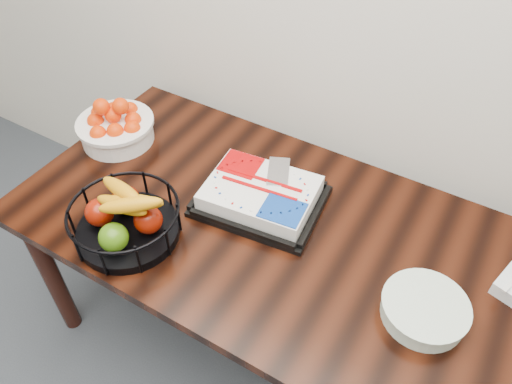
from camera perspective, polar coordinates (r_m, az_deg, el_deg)
The scene contains 5 objects.
table at distance 1.71m, azimuth 2.58°, elevation -6.09°, with size 1.80×0.90×0.75m.
cake_tray at distance 1.69m, azimuth 0.54°, elevation -0.37°, with size 0.45×0.37×0.09m.
tangerine_bowl at distance 2.00m, azimuth -15.81°, elevation 7.58°, with size 0.30×0.30×0.19m.
fruit_basket at distance 1.62m, azimuth -14.73°, elevation -2.94°, with size 0.35×0.35×0.19m.
plate_stack at distance 1.49m, azimuth 18.66°, elevation -12.63°, with size 0.24×0.24×0.06m.
Camera 1 is at (0.49, 1.03, 1.98)m, focal length 35.00 mm.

